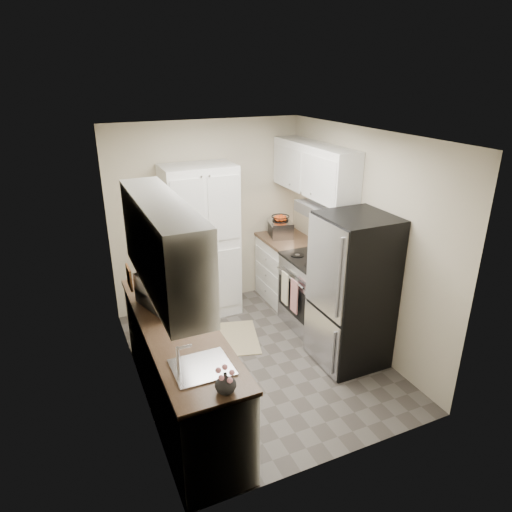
{
  "coord_description": "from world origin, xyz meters",
  "views": [
    {
      "loc": [
        -1.81,
        -4.0,
        3.06
      ],
      "look_at": [
        0.05,
        0.15,
        1.2
      ],
      "focal_mm": 32.0,
      "sensor_mm": 36.0,
      "label": 1
    }
  ],
  "objects_px": {
    "microwave": "(166,292)",
    "toaster_oven": "(280,229)",
    "electric_range": "(315,291)",
    "pantry_cabinet": "(201,242)",
    "wine_bottle": "(140,277)",
    "refrigerator": "(352,291)"
  },
  "relations": [
    {
      "from": "pantry_cabinet",
      "to": "electric_range",
      "type": "relative_size",
      "value": 1.77
    },
    {
      "from": "pantry_cabinet",
      "to": "refrigerator",
      "type": "height_order",
      "value": "pantry_cabinet"
    },
    {
      "from": "pantry_cabinet",
      "to": "electric_range",
      "type": "distance_m",
      "value": 1.58
    },
    {
      "from": "microwave",
      "to": "toaster_oven",
      "type": "xyz_separation_m",
      "value": [
        1.93,
        1.36,
        -0.05
      ]
    },
    {
      "from": "electric_range",
      "to": "toaster_oven",
      "type": "distance_m",
      "value": 1.08
    },
    {
      "from": "wine_bottle",
      "to": "toaster_oven",
      "type": "relative_size",
      "value": 0.71
    },
    {
      "from": "pantry_cabinet",
      "to": "electric_range",
      "type": "bearing_deg",
      "value": -38.22
    },
    {
      "from": "refrigerator",
      "to": "toaster_oven",
      "type": "height_order",
      "value": "refrigerator"
    },
    {
      "from": "electric_range",
      "to": "toaster_oven",
      "type": "xyz_separation_m",
      "value": [
        -0.04,
        0.92,
        0.55
      ]
    },
    {
      "from": "refrigerator",
      "to": "wine_bottle",
      "type": "height_order",
      "value": "refrigerator"
    },
    {
      "from": "toaster_oven",
      "to": "electric_range",
      "type": "bearing_deg",
      "value": -74.79
    },
    {
      "from": "electric_range",
      "to": "microwave",
      "type": "distance_m",
      "value": 2.1
    },
    {
      "from": "pantry_cabinet",
      "to": "microwave",
      "type": "bearing_deg",
      "value": -120.15
    },
    {
      "from": "electric_range",
      "to": "refrigerator",
      "type": "bearing_deg",
      "value": -92.48
    },
    {
      "from": "microwave",
      "to": "wine_bottle",
      "type": "xyz_separation_m",
      "value": [
        -0.15,
        0.49,
        -0.02
      ]
    },
    {
      "from": "electric_range",
      "to": "wine_bottle",
      "type": "xyz_separation_m",
      "value": [
        -2.11,
        0.06,
        0.58
      ]
    },
    {
      "from": "pantry_cabinet",
      "to": "wine_bottle",
      "type": "relative_size",
      "value": 7.47
    },
    {
      "from": "microwave",
      "to": "electric_range",
      "type": "bearing_deg",
      "value": -95.13
    },
    {
      "from": "electric_range",
      "to": "pantry_cabinet",
      "type": "bearing_deg",
      "value": 141.78
    },
    {
      "from": "refrigerator",
      "to": "toaster_oven",
      "type": "relative_size",
      "value": 4.53
    },
    {
      "from": "pantry_cabinet",
      "to": "toaster_oven",
      "type": "height_order",
      "value": "pantry_cabinet"
    },
    {
      "from": "refrigerator",
      "to": "microwave",
      "type": "height_order",
      "value": "refrigerator"
    }
  ]
}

